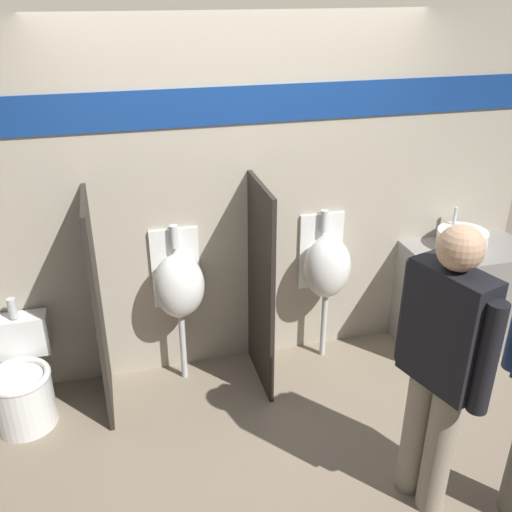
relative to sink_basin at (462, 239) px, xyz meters
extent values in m
plane|color=gray|center=(-1.65, -0.35, -0.90)|extent=(16.00, 16.00, 0.00)
cube|color=#B2A893|center=(-1.65, 0.25, 0.45)|extent=(4.42, 0.06, 2.70)
cube|color=navy|center=(-1.65, 0.21, 1.03)|extent=(4.33, 0.01, 0.24)
cube|color=gray|center=(0.05, -0.06, -0.48)|extent=(0.91, 0.55, 0.84)
cylinder|color=white|center=(0.00, 0.00, 0.00)|extent=(0.37, 0.37, 0.13)
cylinder|color=silver|center=(0.00, 0.13, 0.13)|extent=(0.03, 0.03, 0.14)
cube|color=#232328|center=(-0.22, -0.17, -0.06)|extent=(0.07, 0.14, 0.01)
cube|color=#28231E|center=(-2.68, -0.08, -0.15)|extent=(0.03, 0.60, 1.50)
cube|color=#28231E|center=(-1.59, -0.08, -0.15)|extent=(0.03, 0.60, 1.50)
cylinder|color=silver|center=(-2.14, 0.06, -0.63)|extent=(0.04, 0.04, 0.55)
ellipsoid|color=white|center=(-2.14, 0.06, -0.14)|extent=(0.35, 0.29, 0.47)
cube|color=white|center=(-2.14, 0.21, -0.07)|extent=(0.34, 0.02, 0.59)
cylinder|color=silver|center=(-2.14, 0.17, 0.19)|extent=(0.06, 0.06, 0.16)
cylinder|color=silver|center=(-1.05, 0.06, -0.63)|extent=(0.04, 0.04, 0.55)
ellipsoid|color=white|center=(-1.05, 0.06, -0.14)|extent=(0.35, 0.29, 0.47)
cube|color=white|center=(-1.05, 0.21, -0.07)|extent=(0.34, 0.02, 0.59)
cylinder|color=silver|center=(-1.05, 0.17, 0.19)|extent=(0.06, 0.06, 0.16)
cylinder|color=white|center=(-3.22, -0.16, -0.72)|extent=(0.39, 0.39, 0.37)
torus|color=white|center=(-3.22, -0.16, -0.53)|extent=(0.40, 0.40, 0.04)
cube|color=white|center=(-3.22, 0.13, -0.40)|extent=(0.39, 0.16, 0.29)
cylinder|color=silver|center=(-3.22, 0.11, -0.17)|extent=(0.06, 0.06, 0.14)
cylinder|color=gray|center=(-0.98, -1.44, -0.50)|extent=(0.15, 0.15, 0.81)
cylinder|color=gray|center=(-1.03, -1.28, -0.50)|extent=(0.15, 0.15, 0.81)
cube|color=black|center=(-1.00, -1.36, 0.23)|extent=(0.30, 0.46, 0.64)
cylinder|color=black|center=(-0.93, -1.59, 0.20)|extent=(0.10, 0.10, 0.59)
cylinder|color=black|center=(-1.07, -1.13, 0.20)|extent=(0.10, 0.10, 0.59)
sphere|color=tan|center=(-1.00, -1.36, 0.66)|extent=(0.22, 0.22, 0.22)
camera|label=1|loc=(-2.50, -3.38, 1.76)|focal=40.00mm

